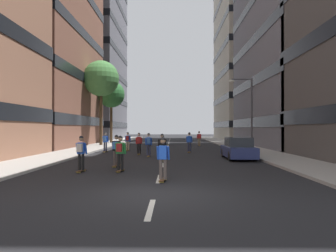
% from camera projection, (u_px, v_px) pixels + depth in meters
% --- Properties ---
extents(ground_plane, '(148.06, 148.06, 0.00)m').
position_uv_depth(ground_plane, '(168.00, 147.00, 35.00)').
color(ground_plane, black).
extents(sidewalk_left, '(3.40, 67.86, 0.14)m').
position_uv_depth(sidewalk_left, '(102.00, 145.00, 38.21)').
color(sidewalk_left, '#9E9991').
rests_on(sidewalk_left, ground_plane).
extents(sidewalk_right, '(3.40, 67.86, 0.14)m').
position_uv_depth(sidewalk_right, '(234.00, 145.00, 37.96)').
color(sidewalk_right, '#9E9991').
rests_on(sidewalk_right, ground_plane).
extents(lane_markings, '(0.16, 57.20, 0.01)m').
position_uv_depth(lane_markings, '(168.00, 147.00, 35.82)').
color(lane_markings, silver).
rests_on(lane_markings, ground_plane).
extents(building_left_mid, '(17.69, 19.15, 30.24)m').
position_uv_depth(building_left_mid, '(11.00, 17.00, 37.10)').
color(building_left_mid, brown).
rests_on(building_left_mid, ground_plane).
extents(building_left_far, '(17.69, 19.45, 32.23)m').
position_uv_depth(building_left_far, '(75.00, 56.00, 61.11)').
color(building_left_far, slate).
rests_on(building_left_far, ground_plane).
extents(building_right_mid, '(17.69, 21.67, 32.61)m').
position_uv_depth(building_right_mid, '(327.00, 6.00, 36.53)').
color(building_right_mid, slate).
rests_on(building_right_mid, ground_plane).
extents(building_right_far, '(17.69, 19.39, 37.67)m').
position_uv_depth(building_right_far, '(266.00, 41.00, 60.55)').
color(building_right_far, '#BCB29E').
rests_on(building_right_far, ground_plane).
extents(parked_car_near, '(1.82, 4.40, 1.52)m').
position_uv_depth(parked_car_near, '(238.00, 149.00, 21.79)').
color(parked_car_near, navy).
rests_on(parked_car_near, ground_plane).
extents(street_tree_near, '(4.28, 4.28, 10.10)m').
position_uv_depth(street_tree_near, '(101.00, 79.00, 37.71)').
color(street_tree_near, '#4C3823').
rests_on(street_tree_near, sidewalk_left).
extents(street_tree_mid, '(3.72, 3.72, 8.59)m').
position_uv_depth(street_tree_mid, '(111.00, 95.00, 43.93)').
color(street_tree_mid, '#4C3823').
rests_on(street_tree_mid, sidewalk_left).
extents(streetlamp_right, '(2.13, 0.30, 6.50)m').
position_uv_depth(streetlamp_right, '(248.00, 106.00, 28.28)').
color(streetlamp_right, '#3F3F44').
rests_on(streetlamp_right, sidewalk_right).
extents(skater_0, '(0.54, 0.91, 1.78)m').
position_uv_depth(skater_0, '(149.00, 143.00, 23.75)').
color(skater_0, brown).
rests_on(skater_0, ground_plane).
extents(skater_1, '(0.54, 0.91, 1.78)m').
position_uv_depth(skater_1, '(139.00, 142.00, 25.43)').
color(skater_1, brown).
rests_on(skater_1, ground_plane).
extents(skater_2, '(0.55, 0.92, 1.78)m').
position_uv_depth(skater_2, '(81.00, 151.00, 15.30)').
color(skater_2, brown).
rests_on(skater_2, ground_plane).
extents(skater_3, '(0.56, 0.92, 1.78)m').
position_uv_depth(skater_3, '(116.00, 149.00, 17.39)').
color(skater_3, brown).
rests_on(skater_3, ground_plane).
extents(skater_4, '(0.56, 0.92, 1.78)m').
position_uv_depth(skater_4, '(189.00, 141.00, 27.87)').
color(skater_4, brown).
rests_on(skater_4, ground_plane).
extents(skater_5, '(0.54, 0.91, 1.78)m').
position_uv_depth(skater_5, '(162.00, 146.00, 20.68)').
color(skater_5, brown).
rests_on(skater_5, ground_plane).
extents(skater_6, '(0.56, 0.92, 1.78)m').
position_uv_depth(skater_6, '(105.00, 141.00, 28.06)').
color(skater_6, brown).
rests_on(skater_6, ground_plane).
extents(skater_7, '(0.56, 0.92, 1.78)m').
position_uv_depth(skater_7, '(163.00, 157.00, 12.66)').
color(skater_7, brown).
rests_on(skater_7, ground_plane).
extents(skater_8, '(0.54, 0.91, 1.78)m').
position_uv_depth(skater_8, '(128.00, 140.00, 29.68)').
color(skater_8, brown).
rests_on(skater_8, ground_plane).
extents(skater_9, '(0.56, 0.92, 1.78)m').
position_uv_depth(skater_9, '(120.00, 151.00, 15.43)').
color(skater_9, brown).
rests_on(skater_9, ground_plane).
extents(skater_10, '(0.55, 0.91, 1.78)m').
position_uv_depth(skater_10, '(199.00, 138.00, 38.24)').
color(skater_10, brown).
rests_on(skater_10, ground_plane).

